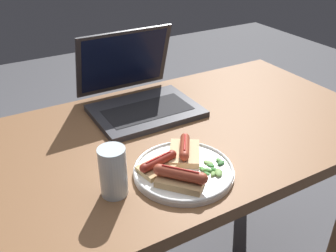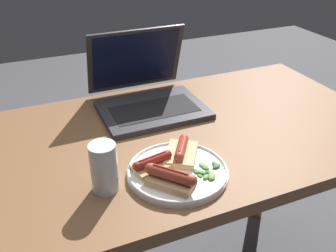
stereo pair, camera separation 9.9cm
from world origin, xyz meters
name	(u,v)px [view 2 (the right image)]	position (x,y,z in m)	size (l,w,h in m)	color
desk	(193,161)	(0.00, 0.00, 0.63)	(1.15, 0.68, 0.74)	brown
laptop	(148,95)	(-0.08, 0.19, 0.79)	(0.32, 0.31, 0.24)	#2D2D33
plate	(178,171)	(-0.14, -0.18, 0.75)	(0.25, 0.25, 0.02)	white
sausage_toast_left	(171,178)	(-0.18, -0.23, 0.78)	(0.11, 0.12, 0.05)	tan
sausage_toast_middle	(181,152)	(-0.11, -0.13, 0.77)	(0.12, 0.13, 0.04)	#D6B784
sausage_toast_right	(153,163)	(-0.19, -0.15, 0.77)	(0.11, 0.08, 0.04)	tan
salad_pile	(208,171)	(-0.07, -0.22, 0.76)	(0.07, 0.08, 0.01)	#387A33
drinking_glass	(104,168)	(-0.31, -0.16, 0.80)	(0.06, 0.06, 0.12)	silver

